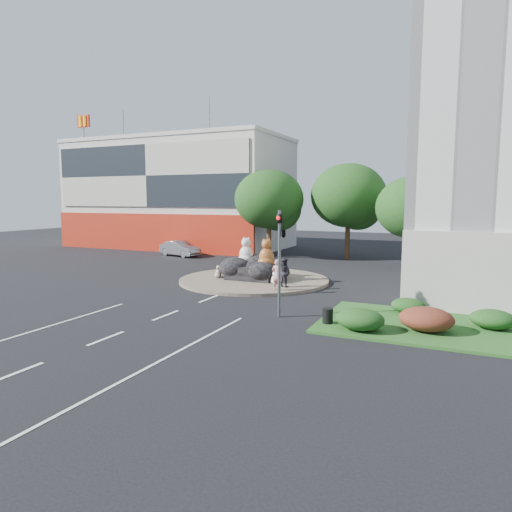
# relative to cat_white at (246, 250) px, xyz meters

# --- Properties ---
(ground) EXTENTS (120.00, 120.00, 0.00)m
(ground) POSITION_rel_cat_white_xyz_m (0.79, -10.43, -2.04)
(ground) COLOR black
(ground) RESTS_ON ground
(roundabout_island) EXTENTS (10.00, 10.00, 0.20)m
(roundabout_island) POSITION_rel_cat_white_xyz_m (0.79, -0.43, -1.94)
(roundabout_island) COLOR brown
(roundabout_island) RESTS_ON ground
(rock_plinth) EXTENTS (3.20, 2.60, 0.90)m
(rock_plinth) POSITION_rel_cat_white_xyz_m (0.79, -0.43, -1.39)
(rock_plinth) COLOR black
(rock_plinth) RESTS_ON roundabout_island
(shophouse_block) EXTENTS (25.20, 12.30, 17.40)m
(shophouse_block) POSITION_rel_cat_white_xyz_m (-17.21, 17.49, 4.15)
(shophouse_block) COLOR beige
(shophouse_block) RESTS_ON ground
(grass_verge) EXTENTS (10.00, 6.00, 0.12)m
(grass_verge) POSITION_rel_cat_white_xyz_m (12.79, -7.43, -1.98)
(grass_verge) COLOR #21531B
(grass_verge) RESTS_ON ground
(tree_left) EXTENTS (6.46, 6.46, 8.27)m
(tree_left) POSITION_rel_cat_white_xyz_m (-3.14, 11.64, 3.21)
(tree_left) COLOR #382314
(tree_left) RESTS_ON ground
(tree_mid) EXTENTS (6.84, 6.84, 8.76)m
(tree_mid) POSITION_rel_cat_white_xyz_m (3.86, 13.64, 3.52)
(tree_mid) COLOR #382314
(tree_mid) RESTS_ON ground
(tree_right) EXTENTS (5.70, 5.70, 7.30)m
(tree_right) POSITION_rel_cat_white_xyz_m (9.86, 9.64, 2.59)
(tree_right) COLOR #382314
(tree_right) RESTS_ON ground
(hedge_near_green) EXTENTS (2.00, 1.60, 0.90)m
(hedge_near_green) POSITION_rel_cat_white_xyz_m (9.79, -9.43, -1.47)
(hedge_near_green) COLOR #153711
(hedge_near_green) RESTS_ON grass_verge
(hedge_red) EXTENTS (2.20, 1.76, 0.99)m
(hedge_red) POSITION_rel_cat_white_xyz_m (12.29, -8.43, -1.42)
(hedge_red) COLOR #481B13
(hedge_red) RESTS_ON grass_verge
(hedge_mid_green) EXTENTS (1.80, 1.44, 0.81)m
(hedge_mid_green) POSITION_rel_cat_white_xyz_m (14.79, -6.93, -1.51)
(hedge_mid_green) COLOR #153711
(hedge_mid_green) RESTS_ON grass_verge
(hedge_back_green) EXTENTS (1.60, 1.28, 0.72)m
(hedge_back_green) POSITION_rel_cat_white_xyz_m (11.29, -5.63, -1.56)
(hedge_back_green) COLOR #153711
(hedge_back_green) RESTS_ON grass_verge
(traffic_light) EXTENTS (0.44, 1.24, 5.00)m
(traffic_light) POSITION_rel_cat_white_xyz_m (5.89, -8.43, 1.58)
(traffic_light) COLOR #595B60
(traffic_light) RESTS_ON ground
(street_lamp) EXTENTS (2.34, 0.22, 8.06)m
(street_lamp) POSITION_rel_cat_white_xyz_m (13.61, -2.43, 2.51)
(street_lamp) COLOR #595B60
(street_lamp) RESTS_ON ground
(cat_white) EXTENTS (1.22, 1.09, 1.88)m
(cat_white) POSITION_rel_cat_white_xyz_m (0.00, 0.00, 0.00)
(cat_white) COLOR beige
(cat_white) RESTS_ON rock_plinth
(cat_tabby) EXTENTS (1.34, 1.23, 1.90)m
(cat_tabby) POSITION_rel_cat_white_xyz_m (1.79, -0.63, 0.01)
(cat_tabby) COLOR #B54C25
(cat_tabby) RESTS_ON rock_plinth
(kitten_calico) EXTENTS (0.63, 0.58, 0.88)m
(kitten_calico) POSITION_rel_cat_white_xyz_m (-1.55, -1.14, -1.40)
(kitten_calico) COLOR beige
(kitten_calico) RESTS_ON roundabout_island
(kitten_white) EXTENTS (0.61, 0.58, 0.79)m
(kitten_white) POSITION_rel_cat_white_xyz_m (2.76, -1.57, -1.44)
(kitten_white) COLOR silver
(kitten_white) RESTS_ON roundabout_island
(pedestrian_pink) EXTENTS (0.67, 0.44, 1.82)m
(pedestrian_pink) POSITION_rel_cat_white_xyz_m (3.69, -3.46, -0.93)
(pedestrian_pink) COLOR tan
(pedestrian_pink) RESTS_ON roundabout_island
(pedestrian_dark) EXTENTS (1.05, 0.95, 1.77)m
(pedestrian_dark) POSITION_rel_cat_white_xyz_m (3.68, -2.24, -0.95)
(pedestrian_dark) COLOR #23212A
(pedestrian_dark) RESTS_ON roundabout_island
(parked_car) EXTENTS (4.76, 2.65, 1.49)m
(parked_car) POSITION_rel_cat_white_xyz_m (-11.59, 9.16, -1.30)
(parked_car) COLOR #95989C
(parked_car) RESTS_ON ground
(litter_bin) EXTENTS (0.57, 0.57, 0.66)m
(litter_bin) POSITION_rel_cat_white_xyz_m (8.29, -8.96, -1.59)
(litter_bin) COLOR black
(litter_bin) RESTS_ON grass_verge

